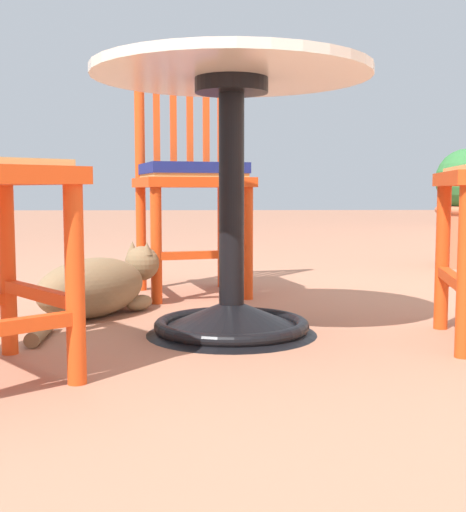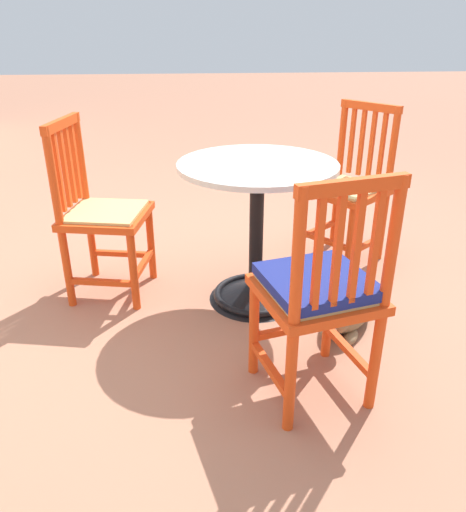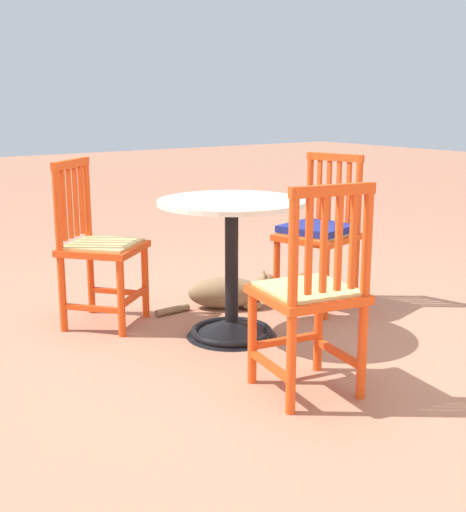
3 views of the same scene
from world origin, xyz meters
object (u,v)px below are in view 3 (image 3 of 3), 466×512
orange_chair_tucked_in (319,234)px  orange_chair_near_fence (99,248)px  orange_chair_facing_out (311,295)px  cafe_table (232,284)px  tabby_cat (231,293)px

orange_chair_tucked_in → orange_chair_near_fence: same height
orange_chair_tucked_in → orange_chair_facing_out: (0.89, 0.91, -0.01)m
cafe_table → orange_chair_facing_out: orange_chair_facing_out is taller
orange_chair_tucked_in → tabby_cat: (0.45, -0.28, -0.35)m
cafe_table → orange_chair_tucked_in: (-0.74, -0.13, 0.16)m
orange_chair_facing_out → orange_chair_near_fence: bearing=-77.1°
cafe_table → tabby_cat: bearing=-125.2°
orange_chair_tucked_in → orange_chair_near_fence: 1.29m
orange_chair_near_fence → orange_chair_tucked_in: bearing=159.0°
orange_chair_tucked_in → cafe_table: bearing=10.3°
orange_chair_tucked_in → orange_chair_facing_out: 1.27m
tabby_cat → cafe_table: bearing=54.8°
orange_chair_facing_out → tabby_cat: 1.31m
cafe_table → orange_chair_facing_out: bearing=78.9°
orange_chair_near_fence → orange_chair_facing_out: 1.41m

